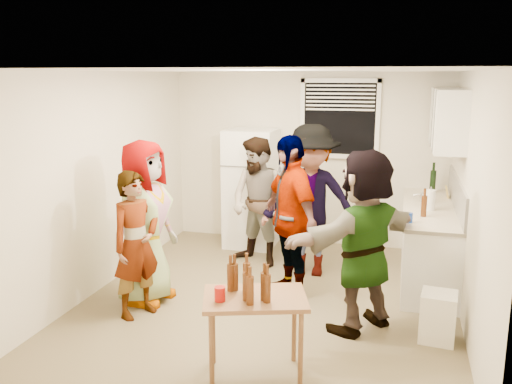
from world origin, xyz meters
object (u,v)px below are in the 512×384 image
(red_cup, at_px, (220,301))
(beer_bottle_counter, at_px, (423,216))
(refrigerator, at_px, (252,188))
(guest_grey, at_px, (149,300))
(beer_bottle_table, at_px, (247,290))
(guest_stripe, at_px, (140,314))
(guest_black, at_px, (288,295))
(guest_back_left, at_px, (259,264))
(guest_back_right, at_px, (309,273))
(serving_table, at_px, (255,375))
(blue_cup, at_px, (409,223))
(trash_bin, at_px, (438,315))
(guest_orange, at_px, (360,327))
(wine_bottle, at_px, (432,193))
(kettle, at_px, (426,202))

(red_cup, bearing_deg, beer_bottle_counter, 56.04)
(beer_bottle_counter, bearing_deg, refrigerator, 152.40)
(guest_grey, bearing_deg, refrigerator, -6.94)
(beer_bottle_table, relative_size, guest_stripe, 0.16)
(guest_black, bearing_deg, guest_back_left, 174.73)
(guest_back_right, height_order, guest_black, guest_back_right)
(beer_bottle_counter, relative_size, guest_grey, 0.13)
(refrigerator, relative_size, guest_grey, 0.95)
(guest_back_right, relative_size, guest_black, 1.03)
(serving_table, xyz_separation_m, guest_black, (-0.08, 1.72, 0.00))
(guest_back_left, xyz_separation_m, guest_black, (0.60, -0.93, 0.00))
(blue_cup, relative_size, trash_bin, 0.23)
(serving_table, xyz_separation_m, guest_orange, (0.78, 1.11, 0.00))
(red_cup, distance_m, guest_back_right, 2.74)
(wine_bottle, bearing_deg, blue_cup, -100.68)
(trash_bin, xyz_separation_m, guest_orange, (-0.72, 0.07, -0.25))
(wine_bottle, relative_size, guest_orange, 0.17)
(wine_bottle, xyz_separation_m, guest_orange, (-0.73, -2.43, -0.90))
(guest_grey, bearing_deg, guest_black, -62.90)
(wine_bottle, bearing_deg, beer_bottle_counter, -96.40)
(kettle, bearing_deg, guest_stripe, -134.77)
(wine_bottle, bearing_deg, serving_table, -112.99)
(guest_black, bearing_deg, guest_stripe, -95.43)
(red_cup, xyz_separation_m, guest_back_right, (0.27, 2.64, -0.70))
(trash_bin, distance_m, red_cup, 2.16)
(beer_bottle_counter, height_order, blue_cup, beer_bottle_counter)
(blue_cup, xyz_separation_m, serving_table, (-1.20, -1.90, -0.90))
(guest_grey, xyz_separation_m, guest_orange, (2.33, -0.06, 0.00))
(kettle, height_order, guest_stripe, kettle)
(red_cup, distance_m, guest_back_left, 2.93)
(kettle, bearing_deg, beer_bottle_table, -108.95)
(guest_back_right, xyz_separation_m, guest_orange, (0.75, -1.36, 0.00))
(refrigerator, relative_size, blue_cup, 15.94)
(guest_grey, relative_size, guest_orange, 1.00)
(guest_grey, bearing_deg, trash_bin, -85.55)
(beer_bottle_table, height_order, guest_back_left, beer_bottle_table)
(wine_bottle, relative_size, guest_black, 0.17)
(blue_cup, xyz_separation_m, beer_bottle_table, (-1.29, -1.81, -0.20))
(guest_back_left, distance_m, guest_black, 1.11)
(blue_cup, distance_m, guest_grey, 2.98)
(beer_bottle_counter, relative_size, guest_back_left, 0.14)
(kettle, bearing_deg, guest_back_right, -152.67)
(trash_bin, bearing_deg, serving_table, -145.20)
(guest_back_left, relative_size, guest_black, 0.92)
(guest_stripe, distance_m, guest_black, 1.67)
(kettle, bearing_deg, refrigerator, 177.10)
(beer_bottle_table, height_order, guest_orange, beer_bottle_table)
(beer_bottle_counter, bearing_deg, guest_back_left, 167.85)
(beer_bottle_counter, xyz_separation_m, beer_bottle_table, (-1.45, -2.11, -0.20))
(refrigerator, height_order, wine_bottle, refrigerator)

